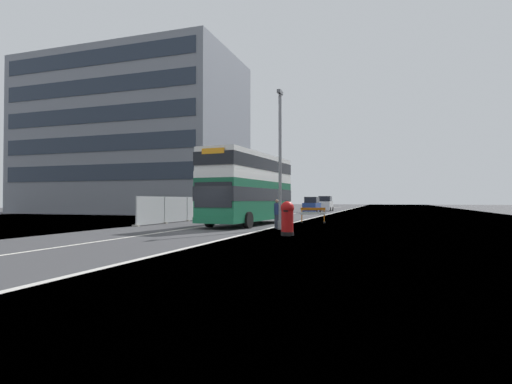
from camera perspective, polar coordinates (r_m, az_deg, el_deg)
The scene contains 12 objects.
ground at distance 21.49m, azimuth -7.40°, elevation -5.79°, with size 140.00×280.00×0.10m.
double_decker_bus at distance 27.47m, azimuth -0.92°, elevation 0.64°, with size 3.42×10.66×4.80m.
lamppost_foreground at distance 23.26m, azimuth 3.44°, elevation 4.03°, with size 0.29×0.70×8.05m.
red_pillar_postbox at distance 19.23m, azimuth 4.47°, elevation -3.52°, with size 0.65×0.65×1.64m.
roadworks_barrier at distance 30.16m, azimuth 8.09°, elevation -2.99°, with size 1.84×0.78×1.13m.
construction_site_fence at distance 35.52m, azimuth -7.20°, elevation -2.34°, with size 0.44×20.60×1.99m.
car_oncoming_near at distance 46.62m, azimuth 2.33°, elevation -1.92°, with size 1.93×4.11×2.27m.
car_receding_mid at distance 54.73m, azimuth 7.95°, elevation -1.88°, with size 1.96×4.52×2.11m.
car_receding_far at distance 63.02m, azimuth 9.82°, elevation -1.70°, with size 2.10×4.20×2.29m.
bare_tree_far_verge_near at distance 61.14m, azimuth -4.88°, elevation -0.71°, with size 2.35×3.21×4.41m.
pedestrian_at_kerb at distance 23.76m, azimuth 2.99°, elevation -3.14°, with size 0.34×0.34×1.73m.
backdrop_office_block at distance 56.41m, azimuth -17.00°, elevation 7.41°, with size 27.75×15.29×20.07m.
Camera 1 is at (9.91, -19.20, 1.70)m, focal length 28.16 mm.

